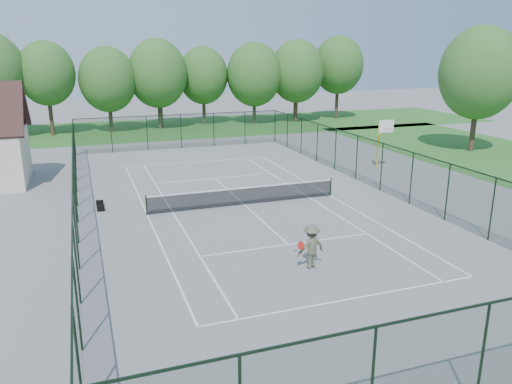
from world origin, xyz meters
TOP-DOWN VIEW (x-y plane):
  - ground at (0.00, 0.00)m, footprint 140.00×140.00m
  - grass_far at (0.00, 30.00)m, footprint 80.00×16.00m
  - court_lines at (0.00, 0.00)m, footprint 11.05×23.85m
  - tennis_net at (0.00, 0.00)m, footprint 11.08×0.08m
  - fence_enclosure at (0.00, 0.00)m, footprint 18.05×36.05m
  - tree_line_far at (0.00, 30.00)m, footprint 39.40×6.40m
  - basketball_goal at (12.43, 5.25)m, footprint 1.20×1.43m
  - tree_side at (23.51, 8.23)m, footprint 6.65×6.65m
  - sports_bag_a at (-7.79, 1.54)m, footprint 0.42×0.29m
  - sports_bag_b at (-7.80, 2.60)m, footprint 0.41×0.28m
  - tennis_player at (-0.12, -8.99)m, footprint 2.03×0.85m

SIDE VIEW (x-z plane):
  - ground at x=0.00m, z-range 0.00..0.00m
  - court_lines at x=0.00m, z-range 0.00..0.01m
  - grass_far at x=0.00m, z-range 0.00..0.01m
  - sports_bag_b at x=-7.80m, z-range 0.00..0.30m
  - sports_bag_a at x=-7.79m, z-range 0.00..0.32m
  - tennis_net at x=0.00m, z-range 0.03..1.13m
  - tennis_player at x=-0.12m, z-range 0.00..1.84m
  - fence_enclosure at x=0.00m, z-range 0.05..3.07m
  - basketball_goal at x=12.43m, z-range 0.74..4.39m
  - tree_line_far at x=0.00m, z-range 1.14..10.84m
  - tree_side at x=23.51m, z-range 1.37..11.89m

